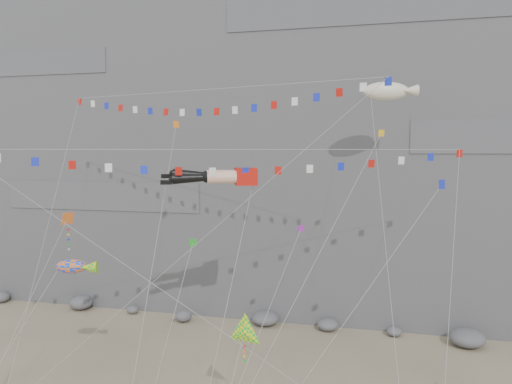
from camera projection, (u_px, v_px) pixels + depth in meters
cliff at (293, 83)px, 60.47m from camera, size 80.00×28.00×50.00m
talus_boulders at (265, 319)px, 47.97m from camera, size 60.00×3.00×1.20m
legs_kite at (220, 177)px, 34.15m from camera, size 6.66×13.56×19.35m
flag_banner_upper at (207, 90)px, 37.33m from camera, size 26.14×13.88×25.86m
flag_banner_lower at (229, 150)px, 33.09m from camera, size 30.67×13.20×22.14m
harlequin_kite at (67, 219)px, 36.11m from camera, size 3.63×7.22×13.63m
fish_windsock at (72, 267)px, 32.88m from camera, size 6.71×5.65×11.28m
delta_kite at (244, 333)px, 27.39m from camera, size 2.21×6.12×8.85m
blimp_windsock at (386, 92)px, 39.34m from camera, size 4.63×16.47×26.24m
small_kite_a at (175, 130)px, 37.80m from camera, size 3.17×14.91×23.66m
small_kite_b at (299, 234)px, 34.98m from camera, size 3.73×13.17×17.15m
small_kite_c at (192, 246)px, 33.37m from camera, size 1.09×11.13×14.89m
small_kite_d at (377, 141)px, 34.76m from camera, size 9.10×15.83×25.01m
small_kite_e at (439, 189)px, 28.22m from camera, size 10.92×6.94×19.05m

